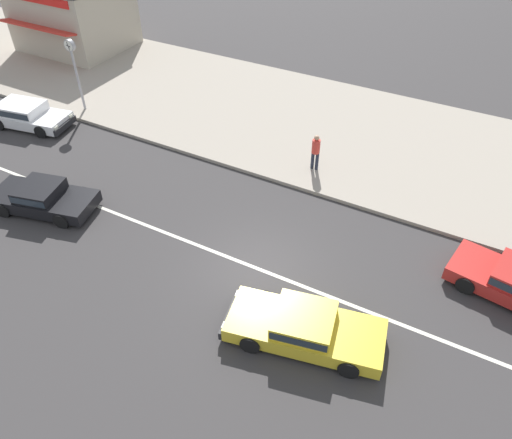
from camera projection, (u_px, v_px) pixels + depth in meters
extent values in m
plane|color=#383535|center=(258.00, 269.00, 16.94)|extent=(160.00, 160.00, 0.00)
cube|color=silver|center=(258.00, 269.00, 16.93)|extent=(50.40, 0.14, 0.01)
cube|color=#9E9384|center=(356.00, 136.00, 23.42)|extent=(68.00, 10.00, 0.15)
cylinder|color=black|center=(483.00, 256.00, 16.98)|extent=(0.63, 0.31, 0.60)
cylinder|color=black|center=(466.00, 285.00, 15.97)|extent=(0.63, 0.31, 0.60)
cube|color=white|center=(30.00, 118.00, 24.09)|extent=(4.04, 2.36, 0.48)
cube|color=white|center=(21.00, 108.00, 23.88)|extent=(2.33, 1.89, 0.46)
cube|color=#28333D|center=(21.00, 108.00, 23.88)|extent=(2.25, 1.90, 0.29)
cube|color=black|center=(65.00, 126.00, 23.70)|extent=(0.42, 1.66, 0.28)
cube|color=white|center=(71.00, 116.00, 24.01)|extent=(0.12, 0.25, 0.14)
cube|color=white|center=(56.00, 128.00, 23.14)|extent=(0.12, 0.25, 0.14)
cylinder|color=black|center=(61.00, 116.00, 24.47)|extent=(0.63, 0.33, 0.60)
cylinder|color=black|center=(41.00, 132.00, 23.30)|extent=(0.63, 0.33, 0.60)
cylinder|color=black|center=(21.00, 109.00, 25.02)|extent=(0.63, 0.33, 0.60)
cube|color=black|center=(44.00, 200.00, 19.18)|extent=(4.30, 2.64, 0.48)
cube|color=black|center=(39.00, 190.00, 18.90)|extent=(1.83, 1.87, 0.42)
cube|color=#28333D|center=(39.00, 190.00, 18.90)|extent=(1.78, 1.89, 0.27)
cube|color=white|center=(7.00, 181.00, 19.95)|extent=(0.13, 0.25, 0.14)
cylinder|color=black|center=(3.00, 210.00, 18.88)|extent=(0.64, 0.36, 0.60)
cylinder|color=black|center=(29.00, 185.00, 20.09)|extent=(0.64, 0.36, 0.60)
cylinder|color=black|center=(62.00, 221.00, 18.40)|extent=(0.64, 0.36, 0.60)
cylinder|color=black|center=(84.00, 194.00, 19.62)|extent=(0.64, 0.36, 0.60)
cube|color=yellow|center=(305.00, 330.00, 14.50)|extent=(4.81, 2.68, 0.48)
cube|color=yellow|center=(304.00, 320.00, 14.22)|extent=(1.99, 1.93, 0.42)
cube|color=#28333D|center=(304.00, 320.00, 14.22)|extent=(1.93, 1.95, 0.27)
cube|color=black|center=(230.00, 314.00, 15.07)|extent=(0.47, 1.75, 0.28)
cube|color=white|center=(224.00, 326.00, 14.47)|extent=(0.13, 0.25, 0.14)
cube|color=white|center=(237.00, 295.00, 15.39)|extent=(0.13, 0.25, 0.14)
cylinder|color=black|center=(250.00, 344.00, 14.25)|extent=(0.63, 0.34, 0.60)
cylinder|color=black|center=(267.00, 300.00, 15.49)|extent=(0.63, 0.34, 0.60)
cylinder|color=black|center=(349.00, 369.00, 13.63)|extent=(0.63, 0.34, 0.60)
cylinder|color=black|center=(357.00, 321.00, 14.88)|extent=(0.63, 0.34, 0.60)
cylinder|color=#9E9EA3|center=(79.00, 81.00, 24.37)|extent=(0.12, 0.12, 2.98)
cylinder|color=#9E9EA3|center=(70.00, 45.00, 23.23)|extent=(0.56, 0.18, 0.56)
cylinder|color=white|center=(68.00, 46.00, 23.16)|extent=(0.50, 0.02, 0.50)
cylinder|color=white|center=(71.00, 45.00, 23.29)|extent=(0.50, 0.02, 0.50)
cube|color=black|center=(68.00, 46.00, 23.16)|extent=(0.25, 0.01, 0.09)
cube|color=black|center=(68.00, 46.00, 23.16)|extent=(0.10, 0.01, 0.40)
cylinder|color=#232838|center=(313.00, 160.00, 21.03)|extent=(0.14, 0.14, 0.80)
cylinder|color=#232838|center=(317.00, 161.00, 20.96)|extent=(0.14, 0.14, 0.80)
cylinder|color=#D63D33|center=(316.00, 146.00, 20.54)|extent=(0.34, 0.34, 0.60)
sphere|color=tan|center=(317.00, 138.00, 20.28)|extent=(0.22, 0.22, 0.22)
cube|color=#B2A893|center=(73.00, 15.00, 30.52)|extent=(6.08, 5.04, 3.83)
cube|color=red|center=(37.00, 27.00, 28.50)|extent=(5.47, 0.90, 0.28)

